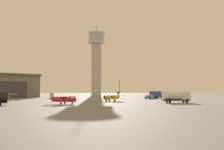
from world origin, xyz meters
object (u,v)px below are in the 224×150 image
(airplane_yellow, at_px, (112,97))
(car_teal, at_px, (150,97))
(light_post_west, at_px, (119,86))
(airplane_orange, at_px, (2,96))
(truck_fuel_tanker_white, at_px, (176,96))
(control_tower, at_px, (96,59))
(traffic_cone_near_left, at_px, (116,102))
(truck_box_blue, at_px, (156,94))
(airplane_red, at_px, (63,99))

(airplane_yellow, bearing_deg, car_teal, -177.83)
(light_post_west, bearing_deg, airplane_orange, -146.55)
(truck_fuel_tanker_white, bearing_deg, car_teal, 86.91)
(airplane_orange, bearing_deg, control_tower, 104.04)
(control_tower, height_order, car_teal, control_tower)
(truck_fuel_tanker_white, xyz_separation_m, car_teal, (-2.24, 26.35, -0.93))
(airplane_orange, relative_size, traffic_cone_near_left, 13.36)
(truck_fuel_tanker_white, relative_size, truck_box_blue, 0.96)
(truck_box_blue, relative_size, light_post_west, 0.95)
(truck_fuel_tanker_white, bearing_deg, control_tower, 99.65)
(airplane_orange, height_order, light_post_west, light_post_west)
(control_tower, relative_size, airplane_orange, 4.49)
(truck_box_blue, bearing_deg, traffic_cone_near_left, -41.66)
(truck_box_blue, xyz_separation_m, car_teal, (-3.60, -7.88, -0.80))
(control_tower, xyz_separation_m, car_teal, (20.85, -46.40, -18.79))
(airplane_red, bearing_deg, truck_box_blue, 72.32)
(airplane_yellow, bearing_deg, traffic_cone_near_left, 45.28)
(airplane_yellow, relative_size, light_post_west, 1.03)
(truck_fuel_tanker_white, height_order, car_teal, truck_fuel_tanker_white)
(car_teal, height_order, light_post_west, light_post_west)
(airplane_yellow, height_order, truck_box_blue, airplane_yellow)
(airplane_orange, bearing_deg, car_teal, 51.13)
(airplane_orange, bearing_deg, airplane_red, -5.45)
(control_tower, bearing_deg, airplane_orange, -115.16)
(airplane_yellow, height_order, traffic_cone_near_left, airplane_yellow)
(airplane_orange, xyz_separation_m, airplane_red, (22.76, -22.48, -0.11))
(control_tower, bearing_deg, traffic_cone_near_left, -83.72)
(control_tower, bearing_deg, car_teal, -65.80)
(airplane_orange, xyz_separation_m, car_teal, (47.34, 10.00, -0.59))
(airplane_yellow, distance_m, truck_box_blue, 30.33)
(car_teal, height_order, traffic_cone_near_left, car_teal)
(airplane_orange, xyz_separation_m, traffic_cone_near_left, (34.60, -17.24, -1.02))
(airplane_red, height_order, light_post_west, light_post_west)
(airplane_orange, distance_m, traffic_cone_near_left, 38.67)
(control_tower, distance_m, traffic_cone_near_left, 76.54)
(control_tower, distance_m, airplane_red, 81.06)
(traffic_cone_near_left, bearing_deg, control_tower, 96.28)
(airplane_yellow, xyz_separation_m, car_teal, (13.57, 17.12, -0.54))
(truck_box_blue, relative_size, traffic_cone_near_left, 11.63)
(airplane_red, relative_size, car_teal, 2.09)
(airplane_red, height_order, truck_fuel_tanker_white, truck_fuel_tanker_white)
(truck_fuel_tanker_white, relative_size, traffic_cone_near_left, 11.18)
(airplane_yellow, bearing_deg, control_tower, -132.89)
(control_tower, height_order, airplane_red, control_tower)
(airplane_red, bearing_deg, traffic_cone_near_left, 41.09)
(airplane_orange, height_order, truck_box_blue, airplane_orange)
(car_teal, bearing_deg, truck_box_blue, 25.84)
(airplane_orange, xyz_separation_m, truck_box_blue, (50.94, 17.89, 0.20))
(control_tower, relative_size, truck_fuel_tanker_white, 5.37)
(truck_fuel_tanker_white, bearing_deg, airplane_orange, 153.80)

